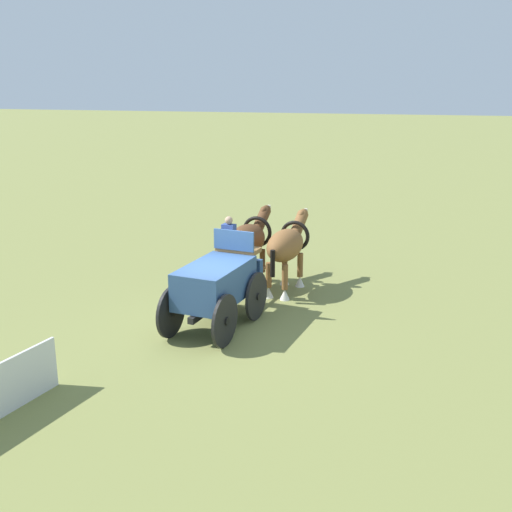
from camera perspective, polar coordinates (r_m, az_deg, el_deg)
ground_plane at (r=16.56m, az=-3.71°, el=-6.54°), size 220.00×220.00×0.00m
show_wagon at (r=16.28m, az=-3.56°, el=-2.51°), size 5.51×2.02×2.68m
draft_horse_near at (r=19.42m, az=-0.77°, el=1.32°), size 2.99×1.25×2.31m
draft_horse_off at (r=18.96m, az=2.83°, el=0.90°), size 2.98×1.20×2.30m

